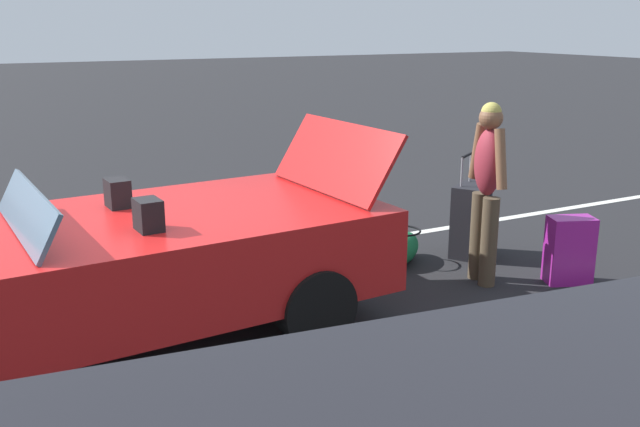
% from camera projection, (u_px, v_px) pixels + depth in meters
% --- Properties ---
extents(ground_plane, '(80.00, 80.00, 0.00)m').
position_uv_depth(ground_plane, '(115.00, 343.00, 5.31)').
color(ground_plane, black).
extents(lot_line_near, '(18.00, 0.12, 0.01)m').
position_uv_depth(lot_line_near, '(84.00, 287.00, 6.42)').
color(lot_line_near, silver).
rests_on(lot_line_near, ground_plane).
extents(convertible_car, '(4.31, 2.03, 1.50)m').
position_uv_depth(convertible_car, '(81.00, 273.00, 5.06)').
color(convertible_car, red).
rests_on(convertible_car, ground_plane).
extents(suitcase_large_black, '(0.56, 0.49, 1.04)m').
position_uv_depth(suitcase_large_black, '(471.00, 220.00, 7.22)').
color(suitcase_large_black, black).
rests_on(suitcase_large_black, ground_plane).
extents(suitcase_medium_bright, '(0.46, 0.37, 0.62)m').
position_uv_depth(suitcase_medium_bright, '(569.00, 250.00, 6.47)').
color(suitcase_medium_bright, '#991E8C').
rests_on(suitcase_medium_bright, ground_plane).
extents(duffel_bag, '(0.68, 0.65, 0.34)m').
position_uv_depth(duffel_bag, '(402.00, 247.00, 7.04)').
color(duffel_bag, '#19723F').
rests_on(duffel_bag, ground_plane).
extents(traveler_person, '(0.28, 0.61, 1.65)m').
position_uv_depth(traveler_person, '(487.00, 183.00, 6.33)').
color(traveler_person, '#4C3F2D').
rests_on(traveler_person, ground_plane).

